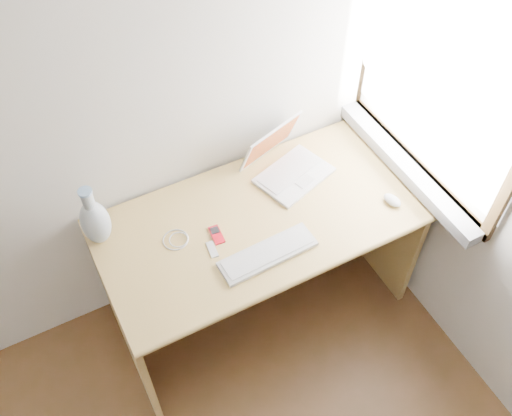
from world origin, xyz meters
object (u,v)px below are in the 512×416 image
external_keyboard (268,254)px  desk (250,233)px  vase (95,221)px  laptop (290,163)px

external_keyboard → desk: bearing=75.2°
external_keyboard → vase: (-0.58, 0.40, 0.11)m
desk → laptop: laptop is taller
desk → external_keyboard: (-0.06, -0.28, 0.22)m
laptop → vase: size_ratio=1.25×
external_keyboard → vase: vase is taller
external_keyboard → vase: size_ratio=1.37×
desk → external_keyboard: bearing=-102.6°
desk → laptop: 0.38m
desk → external_keyboard: size_ratio=3.34×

